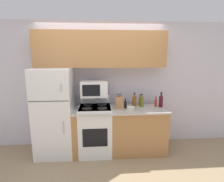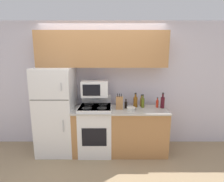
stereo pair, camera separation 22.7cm
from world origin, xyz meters
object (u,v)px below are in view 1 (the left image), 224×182
object	(u,v)px
bottle_olive_oil	(142,102)
bottle_wine_red	(161,101)
knife_block	(119,103)
bottle_vinegar	(140,101)
bowl	(131,108)
bottle_whiskey	(134,101)
bottle_hot_sauce	(156,103)
microwave	(94,89)
refrigerator	(55,112)
stove	(95,129)
bottle_soy_sauce	(125,104)

from	to	relation	value
bottle_olive_oil	bottle_wine_red	world-z (taller)	bottle_wine_red
knife_block	bottle_vinegar	xyz separation A→B (m)	(0.44, 0.19, -0.03)
bowl	bottle_olive_oil	xyz separation A→B (m)	(0.25, 0.19, 0.07)
knife_block	bottle_whiskey	bearing A→B (deg)	24.75
knife_block	bottle_whiskey	size ratio (longest dim) A/B	1.07
bottle_hot_sauce	bottle_whiskey	world-z (taller)	bottle_whiskey
bottle_wine_red	bottle_olive_oil	bearing A→B (deg)	174.39
bottle_hot_sauce	bottle_whiskey	distance (m)	0.43
microwave	bottle_wine_red	distance (m)	1.32
refrigerator	stove	world-z (taller)	refrigerator
bottle_hot_sauce	stove	bearing A→B (deg)	-174.91
bottle_vinegar	bowl	bearing A→B (deg)	-131.13
bowl	bottle_olive_oil	world-z (taller)	bottle_olive_oil
microwave	bottle_whiskey	bearing A→B (deg)	1.15
knife_block	bottle_whiskey	distance (m)	0.35
microwave	bottle_vinegar	bearing A→B (deg)	3.41
bottle_hot_sauce	bottle_wine_red	distance (m)	0.11
bowl	bottle_vinegar	distance (m)	0.36
microwave	bottle_hot_sauce	world-z (taller)	microwave
knife_block	bottle_soy_sauce	bearing A→B (deg)	25.85
stove	bottle_soy_sauce	world-z (taller)	stove
stove	bottle_olive_oil	bearing A→B (deg)	6.41
bottle_vinegar	bottle_soy_sauce	size ratio (longest dim) A/B	1.33
knife_block	bottle_olive_oil	xyz separation A→B (m)	(0.46, 0.11, -0.02)
microwave	refrigerator	bearing A→B (deg)	-175.89
refrigerator	bottle_whiskey	size ratio (longest dim) A/B	5.92
bowl	bottle_hot_sauce	size ratio (longest dim) A/B	0.82
bottle_hot_sauce	bottle_vinegar	bearing A→B (deg)	166.91
knife_block	bottle_whiskey	world-z (taller)	knife_block
microwave	bottle_vinegar	xyz separation A→B (m)	(0.91, 0.05, -0.27)
bottle_olive_oil	bottle_hot_sauce	xyz separation A→B (m)	(0.28, 0.00, -0.02)
knife_block	bowl	distance (m)	0.24
stove	bowl	distance (m)	0.80
knife_block	bottle_wine_red	xyz separation A→B (m)	(0.83, 0.08, -0.00)
bottle_whiskey	bowl	bearing A→B (deg)	-115.43
bottle_wine_red	bottle_soy_sauce	bearing A→B (deg)	-178.88
stove	bottle_hot_sauce	xyz separation A→B (m)	(1.20, 0.11, 0.48)
bottle_olive_oil	bottle_whiskey	distance (m)	0.15
knife_block	bottle_wine_red	bearing A→B (deg)	5.21
microwave	bottle_hot_sauce	bearing A→B (deg)	-0.73
bottle_vinegar	bottle_soy_sauce	bearing A→B (deg)	-158.60
refrigerator	knife_block	size ratio (longest dim) A/B	5.54
bottle_soy_sauce	refrigerator	bearing A→B (deg)	179.33
refrigerator	bottle_soy_sauce	xyz separation A→B (m)	(1.34, -0.02, 0.13)
bottle_vinegar	bottle_whiskey	bearing A→B (deg)	-162.82
refrigerator	knife_block	distance (m)	1.23
bottle_olive_oil	bottle_whiskey	bearing A→B (deg)	165.99
knife_block	bottle_soy_sauce	size ratio (longest dim) A/B	1.66
bottle_hot_sauce	bottle_soy_sauce	xyz separation A→B (m)	(-0.62, -0.05, -0.01)
knife_block	bottle_hot_sauce	bearing A→B (deg)	8.90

